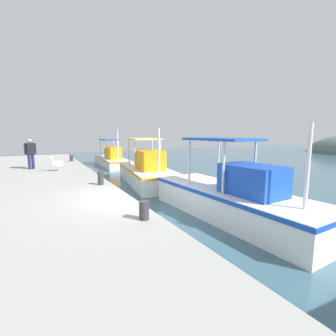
% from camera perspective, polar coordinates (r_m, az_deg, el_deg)
% --- Properties ---
extents(fishing_boat_nearest, '(6.19, 1.95, 3.08)m').
position_cam_1_polar(fishing_boat_nearest, '(21.39, -13.08, 1.97)').
color(fishing_boat_nearest, white).
rests_on(fishing_boat_nearest, ground).
extents(fishing_boat_second, '(6.29, 2.95, 3.07)m').
position_cam_1_polar(fishing_boat_second, '(13.65, -4.90, -0.93)').
color(fishing_boat_second, white).
rests_on(fishing_boat_second, ground).
extents(fishing_boat_third, '(6.61, 2.36, 3.09)m').
position_cam_1_polar(fishing_boat_third, '(8.41, 15.13, -6.91)').
color(fishing_boat_third, white).
rests_on(fishing_boat_third, ground).
extents(pelican, '(0.41, 0.96, 0.82)m').
position_cam_1_polar(pelican, '(14.31, -24.54, 0.93)').
color(pelican, tan).
rests_on(pelican, quay_pier).
extents(fisherman_standing, '(0.42, 0.59, 1.71)m').
position_cam_1_polar(fisherman_standing, '(15.74, -29.51, 3.22)').
color(fisherman_standing, '#1E234C').
rests_on(fisherman_standing, quay_pier).
extents(mooring_bollard_nearest, '(0.25, 0.25, 0.43)m').
position_cam_1_polar(mooring_bollard_nearest, '(18.87, -21.66, 2.13)').
color(mooring_bollard_nearest, '#333338').
rests_on(mooring_bollard_nearest, quay_pier).
extents(mooring_bollard_second, '(0.23, 0.23, 0.52)m').
position_cam_1_polar(mooring_bollard_second, '(9.97, -15.49, -2.34)').
color(mooring_bollard_second, '#333338').
rests_on(mooring_bollard_second, quay_pier).
extents(mooring_bollard_third, '(0.24, 0.24, 0.45)m').
position_cam_1_polar(mooring_bollard_third, '(5.87, -5.62, -9.84)').
color(mooring_bollard_third, '#333338').
rests_on(mooring_bollard_third, quay_pier).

